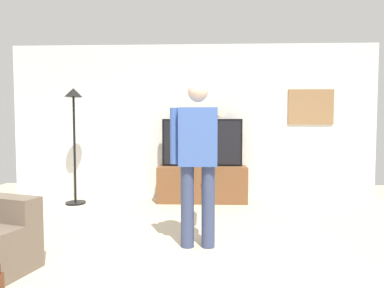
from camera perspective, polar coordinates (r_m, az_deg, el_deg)
ground_plane at (r=3.06m, az=-1.88°, el=-21.38°), size 8.40×8.40×0.00m
back_wall at (r=5.73m, az=0.08°, el=3.97°), size 6.40×0.10×2.70m
tv_stand at (r=5.46m, az=1.80°, el=-7.08°), size 1.48×0.52×0.60m
television at (r=5.43m, az=1.81°, el=0.26°), size 1.35×0.07×0.80m
wall_clock at (r=5.72m, az=1.84°, el=11.11°), size 0.27×0.03×0.27m
framed_picture at (r=5.98m, az=20.33°, el=6.21°), size 0.78×0.04×0.61m
floor_lamp at (r=5.54m, az=-20.23°, el=3.78°), size 0.32×0.32×1.88m
person_standing_nearer_lamp at (r=3.35m, az=1.05°, el=-1.84°), size 0.58×0.78×1.73m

